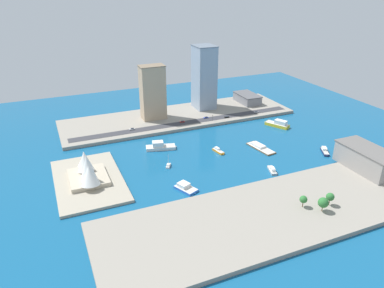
{
  "coord_description": "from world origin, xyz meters",
  "views": [
    {
      "loc": [
        -243.83,
        129.1,
        134.9
      ],
      "look_at": [
        14.14,
        18.22,
        6.03
      ],
      "focal_mm": 34.11,
      "sensor_mm": 36.0,
      "label": 1
    }
  ],
  "objects_px": {
    "suv_black": "(227,117)",
    "yacht_sleek_gray": "(272,170)",
    "hatchback_blue": "(206,117)",
    "patrol_launch_navy": "(325,151)",
    "tower_tall_glass": "(204,77)",
    "barge_flat_brown": "(260,147)",
    "sailboat_small_white": "(168,166)",
    "pickup_red": "(182,122)",
    "traffic_light_waterfront": "(212,117)",
    "water_taxi_orange": "(218,151)",
    "sedan_silver": "(256,112)",
    "ferry_yellow_fast": "(278,124)",
    "ferry_white_commuter": "(160,146)",
    "warehouse_low_gray": "(247,98)",
    "carpark_squat_concrete": "(367,159)",
    "catamaran_blue": "(185,187)",
    "apartment_midrise_tan": "(153,93)",
    "opera_landmark": "(87,170)",
    "van_white": "(132,129)"
  },
  "relations": [
    {
      "from": "suv_black",
      "to": "yacht_sleek_gray",
      "type": "bearing_deg",
      "value": 169.81
    },
    {
      "from": "hatchback_blue",
      "to": "patrol_launch_navy",
      "type": "bearing_deg",
      "value": -150.39
    },
    {
      "from": "tower_tall_glass",
      "to": "barge_flat_brown",
      "type": "bearing_deg",
      "value": -178.79
    },
    {
      "from": "yacht_sleek_gray",
      "to": "hatchback_blue",
      "type": "distance_m",
      "value": 116.77
    },
    {
      "from": "sailboat_small_white",
      "to": "pickup_red",
      "type": "height_order",
      "value": "sailboat_small_white"
    },
    {
      "from": "hatchback_blue",
      "to": "traffic_light_waterfront",
      "type": "bearing_deg",
      "value": -167.5
    },
    {
      "from": "water_taxi_orange",
      "to": "sedan_silver",
      "type": "distance_m",
      "value": 100.63
    },
    {
      "from": "barge_flat_brown",
      "to": "tower_tall_glass",
      "type": "bearing_deg",
      "value": 1.21
    },
    {
      "from": "sailboat_small_white",
      "to": "ferry_yellow_fast",
      "type": "xyz_separation_m",
      "value": [
        36.42,
        -128.45,
        1.65
      ]
    },
    {
      "from": "ferry_yellow_fast",
      "to": "pickup_red",
      "type": "bearing_deg",
      "value": 64.65
    },
    {
      "from": "pickup_red",
      "to": "suv_black",
      "type": "relative_size",
      "value": 0.91
    },
    {
      "from": "ferry_yellow_fast",
      "to": "pickup_red",
      "type": "relative_size",
      "value": 5.29
    },
    {
      "from": "ferry_white_commuter",
      "to": "warehouse_low_gray",
      "type": "relative_size",
      "value": 0.81
    },
    {
      "from": "ferry_white_commuter",
      "to": "carpark_squat_concrete",
      "type": "height_order",
      "value": "carpark_squat_concrete"
    },
    {
      "from": "catamaran_blue",
      "to": "sedan_silver",
      "type": "bearing_deg",
      "value": -49.48
    },
    {
      "from": "carpark_squat_concrete",
      "to": "suv_black",
      "type": "bearing_deg",
      "value": 17.58
    },
    {
      "from": "yacht_sleek_gray",
      "to": "catamaran_blue",
      "type": "relative_size",
      "value": 0.8
    },
    {
      "from": "yacht_sleek_gray",
      "to": "carpark_squat_concrete",
      "type": "height_order",
      "value": "carpark_squat_concrete"
    },
    {
      "from": "patrol_launch_navy",
      "to": "sedan_silver",
      "type": "height_order",
      "value": "sedan_silver"
    },
    {
      "from": "water_taxi_orange",
      "to": "warehouse_low_gray",
      "type": "relative_size",
      "value": 0.42
    },
    {
      "from": "water_taxi_orange",
      "to": "carpark_squat_concrete",
      "type": "distance_m",
      "value": 114.44
    },
    {
      "from": "hatchback_blue",
      "to": "warehouse_low_gray",
      "type": "bearing_deg",
      "value": -66.38
    },
    {
      "from": "barge_flat_brown",
      "to": "patrol_launch_navy",
      "type": "height_order",
      "value": "patrol_launch_navy"
    },
    {
      "from": "warehouse_low_gray",
      "to": "apartment_midrise_tan",
      "type": "bearing_deg",
      "value": 93.58
    },
    {
      "from": "yacht_sleek_gray",
      "to": "water_taxi_orange",
      "type": "bearing_deg",
      "value": 25.78
    },
    {
      "from": "sailboat_small_white",
      "to": "ferry_yellow_fast",
      "type": "relative_size",
      "value": 0.4
    },
    {
      "from": "apartment_midrise_tan",
      "to": "hatchback_blue",
      "type": "distance_m",
      "value": 59.69
    },
    {
      "from": "tower_tall_glass",
      "to": "warehouse_low_gray",
      "type": "distance_m",
      "value": 60.84
    },
    {
      "from": "tower_tall_glass",
      "to": "warehouse_low_gray",
      "type": "xyz_separation_m",
      "value": [
        -3.79,
        -53.46,
        -28.8
      ]
    },
    {
      "from": "suv_black",
      "to": "water_taxi_orange",
      "type": "bearing_deg",
      "value": 146.46
    },
    {
      "from": "tower_tall_glass",
      "to": "opera_landmark",
      "type": "xyz_separation_m",
      "value": [
        -110.77,
        142.71,
        -26.35
      ]
    },
    {
      "from": "warehouse_low_gray",
      "to": "suv_black",
      "type": "xyz_separation_m",
      "value": [
        -35.56,
        45.54,
        -4.07
      ]
    },
    {
      "from": "catamaran_blue",
      "to": "ferry_yellow_fast",
      "type": "bearing_deg",
      "value": -60.61
    },
    {
      "from": "water_taxi_orange",
      "to": "ferry_white_commuter",
      "type": "relative_size",
      "value": 0.52
    },
    {
      "from": "carpark_squat_concrete",
      "to": "suv_black",
      "type": "distance_m",
      "value": 145.38
    },
    {
      "from": "van_white",
      "to": "barge_flat_brown",
      "type": "bearing_deg",
      "value": -129.74
    },
    {
      "from": "catamaran_blue",
      "to": "tower_tall_glass",
      "type": "distance_m",
      "value": 172.23
    },
    {
      "from": "patrol_launch_navy",
      "to": "apartment_midrise_tan",
      "type": "height_order",
      "value": "apartment_midrise_tan"
    },
    {
      "from": "water_taxi_orange",
      "to": "sedan_silver",
      "type": "bearing_deg",
      "value": -50.73
    },
    {
      "from": "opera_landmark",
      "to": "carpark_squat_concrete",
      "type": "bearing_deg",
      "value": -109.0
    },
    {
      "from": "sailboat_small_white",
      "to": "ferry_yellow_fast",
      "type": "height_order",
      "value": "sailboat_small_white"
    },
    {
      "from": "barge_flat_brown",
      "to": "apartment_midrise_tan",
      "type": "xyz_separation_m",
      "value": [
        99.35,
        63.83,
        29.14
      ]
    },
    {
      "from": "hatchback_blue",
      "to": "suv_black",
      "type": "xyz_separation_m",
      "value": [
        -6.73,
        -20.39,
        0.01
      ]
    },
    {
      "from": "carpark_squat_concrete",
      "to": "tower_tall_glass",
      "type": "relative_size",
      "value": 0.69
    },
    {
      "from": "sedan_silver",
      "to": "carpark_squat_concrete",
      "type": "bearing_deg",
      "value": -176.63
    },
    {
      "from": "tower_tall_glass",
      "to": "pickup_red",
      "type": "distance_m",
      "value": 61.27
    },
    {
      "from": "carpark_squat_concrete",
      "to": "tower_tall_glass",
      "type": "bearing_deg",
      "value": 16.24
    },
    {
      "from": "yacht_sleek_gray",
      "to": "warehouse_low_gray",
      "type": "bearing_deg",
      "value": -24.17
    },
    {
      "from": "barge_flat_brown",
      "to": "apartment_midrise_tan",
      "type": "bearing_deg",
      "value": 32.72
    },
    {
      "from": "sailboat_small_white",
      "to": "catamaran_blue",
      "type": "relative_size",
      "value": 0.55
    }
  ]
}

